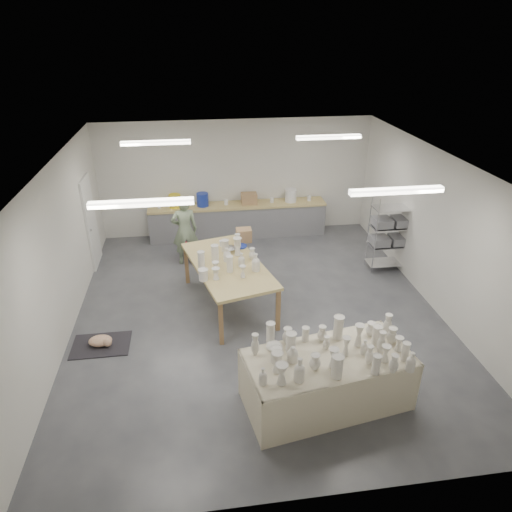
{
  "coord_description": "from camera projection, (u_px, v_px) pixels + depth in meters",
  "views": [
    {
      "loc": [
        -1.08,
        -7.43,
        5.09
      ],
      "look_at": [
        0.02,
        0.39,
        1.05
      ],
      "focal_mm": 32.0,
      "sensor_mm": 36.0,
      "label": 1
    }
  ],
  "objects": [
    {
      "name": "cat",
      "position": [
        101.0,
        341.0,
        8.02
      ],
      "size": [
        0.44,
        0.34,
        0.17
      ],
      "rotation": [
        0.0,
        0.0,
        0.15
      ],
      "color": "white",
      "rests_on": "rug"
    },
    {
      "name": "room",
      "position": [
        251.0,
        214.0,
        8.13
      ],
      "size": [
        8.0,
        8.02,
        3.0
      ],
      "color": "#424449",
      "rests_on": "ground"
    },
    {
      "name": "drying_table",
      "position": [
        327.0,
        378.0,
        6.68
      ],
      "size": [
        2.55,
        1.52,
        1.22
      ],
      "rotation": [
        0.0,
        0.0,
        0.17
      ],
      "color": "olive",
      "rests_on": "ground"
    },
    {
      "name": "wire_shelf",
      "position": [
        390.0,
        232.0,
        10.22
      ],
      "size": [
        0.88,
        0.48,
        1.8
      ],
      "color": "silver",
      "rests_on": "ground"
    },
    {
      "name": "work_table",
      "position": [
        230.0,
        261.0,
        8.92
      ],
      "size": [
        1.81,
        2.7,
        1.31
      ],
      "rotation": [
        0.0,
        0.0,
        0.25
      ],
      "color": "tan",
      "rests_on": "ground"
    },
    {
      "name": "rug",
      "position": [
        101.0,
        345.0,
        8.07
      ],
      "size": [
        1.0,
        0.7,
        0.02
      ],
      "primitive_type": "cube",
      "color": "black",
      "rests_on": "ground"
    },
    {
      "name": "red_stool",
      "position": [
        186.0,
        246.0,
        10.99
      ],
      "size": [
        0.37,
        0.37,
        0.34
      ],
      "rotation": [
        0.0,
        0.0,
        -0.05
      ],
      "color": "#B1192D",
      "rests_on": "ground"
    },
    {
      "name": "potter",
      "position": [
        185.0,
        230.0,
        10.51
      ],
      "size": [
        0.65,
        0.47,
        1.66
      ],
      "primitive_type": "imported",
      "rotation": [
        0.0,
        0.0,
        3.27
      ],
      "color": "gray",
      "rests_on": "ground"
    },
    {
      "name": "back_counter",
      "position": [
        238.0,
        219.0,
        12.02
      ],
      "size": [
        4.6,
        0.6,
        1.24
      ],
      "color": "tan",
      "rests_on": "ground"
    }
  ]
}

